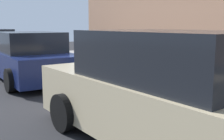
% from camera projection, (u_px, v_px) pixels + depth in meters
% --- Properties ---
extents(ground_plane, '(40.00, 40.00, 0.00)m').
position_uv_depth(ground_plane, '(101.00, 83.00, 8.55)').
color(ground_plane, black).
extents(sidewalk_curb, '(18.00, 5.00, 0.14)m').
position_uv_depth(sidewalk_curb, '(160.00, 73.00, 9.94)').
color(sidewalk_curb, gray).
rests_on(sidewalk_curb, ground_plane).
extents(suitcase_olive_0, '(0.50, 0.25, 0.60)m').
position_uv_depth(suitcase_olive_0, '(211.00, 90.00, 5.82)').
color(suitcase_olive_0, '#59601E').
rests_on(suitcase_olive_0, sidewalk_curb).
extents(suitcase_teal_1, '(0.41, 0.22, 0.70)m').
position_uv_depth(suitcase_teal_1, '(190.00, 83.00, 6.25)').
color(suitcase_teal_1, '#0F606B').
rests_on(suitcase_teal_1, sidewalk_curb).
extents(suitcase_navy_2, '(0.50, 0.22, 0.86)m').
position_uv_depth(suitcase_navy_2, '(175.00, 80.00, 6.78)').
color(suitcase_navy_2, navy).
rests_on(suitcase_navy_2, sidewalk_curb).
extents(suitcase_black_3, '(0.37, 0.24, 0.96)m').
position_uv_depth(suitcase_black_3, '(160.00, 74.00, 7.21)').
color(suitcase_black_3, black).
rests_on(suitcase_black_3, sidewalk_curb).
extents(suitcase_maroon_4, '(0.46, 0.25, 0.96)m').
position_uv_depth(suitcase_maroon_4, '(147.00, 71.00, 7.61)').
color(suitcase_maroon_4, maroon).
rests_on(suitcase_maroon_4, sidewalk_curb).
extents(suitcase_red_5, '(0.50, 0.23, 0.76)m').
position_uv_depth(suitcase_red_5, '(131.00, 72.00, 8.04)').
color(suitcase_red_5, red).
rests_on(suitcase_red_5, sidewalk_curb).
extents(fire_hydrant, '(0.39, 0.21, 0.85)m').
position_uv_depth(fire_hydrant, '(115.00, 63.00, 8.72)').
color(fire_hydrant, '#99999E').
rests_on(fire_hydrant, sidewalk_curb).
extents(bollard_post, '(0.12, 0.12, 0.80)m').
position_uv_depth(bollard_post, '(98.00, 62.00, 9.28)').
color(bollard_post, brown).
rests_on(bollard_post, sidewalk_curb).
extents(parked_car_beige_0, '(4.78, 2.19, 1.68)m').
position_uv_depth(parked_car_beige_0, '(170.00, 95.00, 3.92)').
color(parked_car_beige_0, tan).
rests_on(parked_car_beige_0, ground_plane).
extents(parked_car_navy_1, '(4.34, 2.19, 1.54)m').
position_uv_depth(parked_car_navy_1, '(30.00, 58.00, 8.81)').
color(parked_car_navy_1, '#141E4C').
rests_on(parked_car_navy_1, ground_plane).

